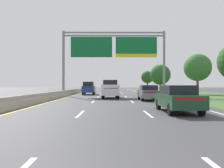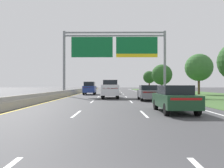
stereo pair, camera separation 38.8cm
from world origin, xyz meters
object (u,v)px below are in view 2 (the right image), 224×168
(roadside_tree_mid, at_px, (199,67))
(roadside_tree_distant, at_px, (149,77))
(pickup_truck_white, at_px, (110,89))
(car_grey_right_lane_sedan, at_px, (148,92))
(car_silver_centre_lane_sedan, at_px, (112,89))
(overhead_sign_gantry, at_px, (114,50))
(car_darkgreen_right_lane_sedan, at_px, (174,98))
(roadside_tree_far, at_px, (162,75))
(car_blue_left_lane_suv, at_px, (90,88))

(roadside_tree_mid, distance_m, roadside_tree_distant, 27.01)
(pickup_truck_white, bearing_deg, car_grey_right_lane_sedan, -135.34)
(pickup_truck_white, relative_size, car_silver_centre_lane_sedan, 1.23)
(roadside_tree_mid, relative_size, roadside_tree_distant, 1.21)
(pickup_truck_white, bearing_deg, roadside_tree_mid, -55.41)
(overhead_sign_gantry, distance_m, car_grey_right_lane_sedan, 11.71)
(car_silver_centre_lane_sedan, bearing_deg, overhead_sign_gantry, -178.46)
(pickup_truck_white, bearing_deg, car_darkgreen_right_lane_sedan, -165.16)
(overhead_sign_gantry, height_order, car_darkgreen_right_lane_sedan, overhead_sign_gantry)
(roadside_tree_far, bearing_deg, car_blue_left_lane_suv, -136.33)
(pickup_truck_white, height_order, car_darkgreen_right_lane_sedan, pickup_truck_white)
(roadside_tree_far, bearing_deg, pickup_truck_white, -115.03)
(roadside_tree_far, relative_size, roadside_tree_distant, 1.13)
(roadside_tree_far, bearing_deg, car_darkgreen_right_lane_sedan, -100.95)
(overhead_sign_gantry, bearing_deg, roadside_tree_far, 60.00)
(roadside_tree_distant, bearing_deg, roadside_tree_far, -85.76)
(car_silver_centre_lane_sedan, bearing_deg, car_darkgreen_right_lane_sedan, -173.15)
(car_grey_right_lane_sedan, height_order, roadside_tree_distant, roadside_tree_distant)
(car_blue_left_lane_suv, xyz_separation_m, roadside_tree_mid, (18.08, 0.07, 3.39))
(overhead_sign_gantry, distance_m, car_blue_left_lane_suv, 8.32)
(car_darkgreen_right_lane_sedan, distance_m, car_silver_centre_lane_sedan, 28.07)
(overhead_sign_gantry, height_order, roadside_tree_distant, overhead_sign_gantry)
(car_silver_centre_lane_sedan, height_order, roadside_tree_distant, roadside_tree_distant)
(roadside_tree_mid, bearing_deg, car_blue_left_lane_suv, -179.79)
(car_grey_right_lane_sedan, bearing_deg, roadside_tree_mid, -35.60)
(pickup_truck_white, xyz_separation_m, car_grey_right_lane_sedan, (3.96, -3.92, -0.26))
(car_darkgreen_right_lane_sedan, height_order, roadside_tree_far, roadside_tree_far)
(car_darkgreen_right_lane_sedan, relative_size, roadside_tree_far, 0.70)
(car_darkgreen_right_lane_sedan, xyz_separation_m, car_blue_left_lane_suv, (-7.49, 24.42, 0.28))
(overhead_sign_gantry, relative_size, car_blue_left_lane_suv, 3.19)
(roadside_tree_far, xyz_separation_m, roadside_tree_distant, (-0.92, 12.47, -0.15))
(pickup_truck_white, height_order, roadside_tree_mid, roadside_tree_mid)
(car_silver_centre_lane_sedan, xyz_separation_m, roadside_tree_far, (11.23, 10.90, 3.13))
(overhead_sign_gantry, distance_m, car_darkgreen_right_lane_sedan, 20.97)
(car_darkgreen_right_lane_sedan, xyz_separation_m, roadside_tree_distant, (6.57, 51.19, 2.98))
(car_grey_right_lane_sedan, distance_m, roadside_tree_mid, 18.05)
(car_blue_left_lane_suv, relative_size, car_silver_centre_lane_sedan, 1.07)
(car_silver_centre_lane_sedan, bearing_deg, roadside_tree_distant, -24.59)
(overhead_sign_gantry, xyz_separation_m, roadside_tree_far, (10.90, 18.88, -2.77))
(overhead_sign_gantry, relative_size, roadside_tree_far, 2.39)
(overhead_sign_gantry, bearing_deg, pickup_truck_white, -95.39)
(overhead_sign_gantry, xyz_separation_m, car_grey_right_lane_sedan, (3.43, -9.52, -5.90))
(car_grey_right_lane_sedan, bearing_deg, car_silver_centre_lane_sedan, 13.21)
(overhead_sign_gantry, relative_size, car_grey_right_lane_sedan, 3.40)
(car_silver_centre_lane_sedan, height_order, roadside_tree_mid, roadside_tree_mid)
(car_silver_centre_lane_sedan, distance_m, car_grey_right_lane_sedan, 17.91)
(roadside_tree_distant, bearing_deg, car_silver_centre_lane_sedan, -113.80)
(car_darkgreen_right_lane_sedan, bearing_deg, car_blue_left_lane_suv, 17.17)
(roadside_tree_mid, xyz_separation_m, roadside_tree_far, (-3.09, 14.24, -0.54))
(car_blue_left_lane_suv, distance_m, roadside_tree_distant, 30.36)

